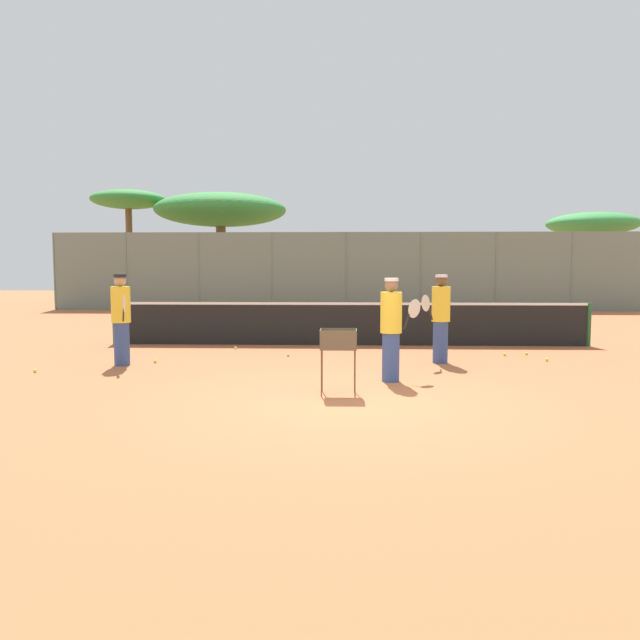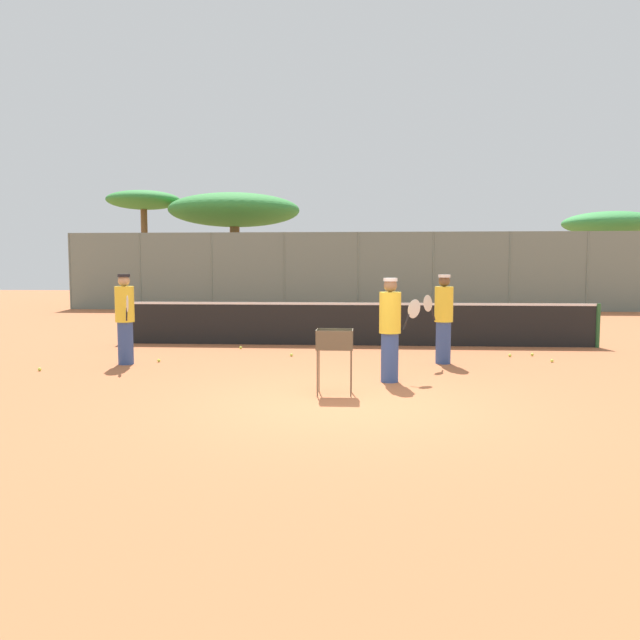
# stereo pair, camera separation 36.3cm
# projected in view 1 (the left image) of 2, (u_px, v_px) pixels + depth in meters

# --- Properties ---
(ground_plane) EXTENTS (80.00, 80.00, 0.00)m
(ground_plane) POSITION_uv_depth(u_px,v_px,m) (352.00, 404.00, 8.96)
(ground_plane) COLOR #B7663D
(tennis_net) EXTENTS (11.92, 0.10, 1.07)m
(tennis_net) POSITION_uv_depth(u_px,v_px,m) (348.00, 323.00, 15.52)
(tennis_net) COLOR #26592D
(tennis_net) RESTS_ON ground_plane
(back_fence) EXTENTS (26.29, 0.08, 3.46)m
(back_fence) POSITION_uv_depth(u_px,v_px,m) (346.00, 271.00, 27.48)
(back_fence) COLOR slate
(back_fence) RESTS_ON ground_plane
(tree_0) EXTENTS (6.88, 6.88, 5.76)m
(tree_0) POSITION_uv_depth(u_px,v_px,m) (221.00, 211.00, 32.74)
(tree_0) COLOR brown
(tree_0) RESTS_ON ground_plane
(tree_1) EXTENTS (3.95, 3.95, 6.02)m
(tree_1) POSITION_uv_depth(u_px,v_px,m) (128.00, 202.00, 33.43)
(tree_1) COLOR brown
(tree_1) RESTS_ON ground_plane
(tree_2) EXTENTS (4.32, 4.32, 4.53)m
(tree_2) POSITION_uv_depth(u_px,v_px,m) (593.00, 225.00, 29.96)
(tree_2) COLOR brown
(tree_2) RESTS_ON ground_plane
(player_white_outfit) EXTENTS (0.69, 0.76, 1.80)m
(player_white_outfit) POSITION_uv_depth(u_px,v_px,m) (441.00, 317.00, 12.67)
(player_white_outfit) COLOR #334C8C
(player_white_outfit) RESTS_ON ground_plane
(player_red_cap) EXTENTS (0.78, 0.65, 1.78)m
(player_red_cap) POSITION_uv_depth(u_px,v_px,m) (391.00, 328.00, 10.64)
(player_red_cap) COLOR #334C8C
(player_red_cap) RESTS_ON ground_plane
(player_yellow_shirt) EXTENTS (0.54, 0.86, 1.82)m
(player_yellow_shirt) POSITION_uv_depth(u_px,v_px,m) (121.00, 318.00, 12.36)
(player_yellow_shirt) COLOR #334C8C
(player_yellow_shirt) RESTS_ON ground_plane
(ball_cart) EXTENTS (0.56, 0.41, 1.01)m
(ball_cart) POSITION_uv_depth(u_px,v_px,m) (339.00, 345.00, 9.57)
(ball_cart) COLOR brown
(ball_cart) RESTS_ON ground_plane
(tennis_ball_0) EXTENTS (0.07, 0.07, 0.07)m
(tennis_ball_0) POSITION_uv_depth(u_px,v_px,m) (526.00, 354.00, 13.85)
(tennis_ball_0) COLOR #D1E54C
(tennis_ball_0) RESTS_ON ground_plane
(tennis_ball_1) EXTENTS (0.07, 0.07, 0.07)m
(tennis_ball_1) POSITION_uv_depth(u_px,v_px,m) (505.00, 354.00, 13.72)
(tennis_ball_1) COLOR #D1E54C
(tennis_ball_1) RESTS_ON ground_plane
(tennis_ball_2) EXTENTS (0.07, 0.07, 0.07)m
(tennis_ball_2) POSITION_uv_depth(u_px,v_px,m) (236.00, 348.00, 14.81)
(tennis_ball_2) COLOR #D1E54C
(tennis_ball_2) RESTS_ON ground_plane
(tennis_ball_3) EXTENTS (0.07, 0.07, 0.07)m
(tennis_ball_3) POSITION_uv_depth(u_px,v_px,m) (288.00, 355.00, 13.63)
(tennis_ball_3) COLOR #D1E54C
(tennis_ball_3) RESTS_ON ground_plane
(tennis_ball_4) EXTENTS (0.07, 0.07, 0.07)m
(tennis_ball_4) POSITION_uv_depth(u_px,v_px,m) (547.00, 360.00, 12.96)
(tennis_ball_4) COLOR #D1E54C
(tennis_ball_4) RESTS_ON ground_plane
(tennis_ball_5) EXTENTS (0.07, 0.07, 0.07)m
(tennis_ball_5) POSITION_uv_depth(u_px,v_px,m) (35.00, 371.00, 11.58)
(tennis_ball_5) COLOR #D1E54C
(tennis_ball_5) RESTS_ON ground_plane
(tennis_ball_6) EXTENTS (0.07, 0.07, 0.07)m
(tennis_ball_6) POSITION_uv_depth(u_px,v_px,m) (155.00, 361.00, 12.73)
(tennis_ball_6) COLOR #D1E54C
(tennis_ball_6) RESTS_ON ground_plane
(parked_car) EXTENTS (4.20, 1.70, 1.60)m
(parked_car) POSITION_uv_depth(u_px,v_px,m) (349.00, 293.00, 30.51)
(parked_car) COLOR #232328
(parked_car) RESTS_ON ground_plane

